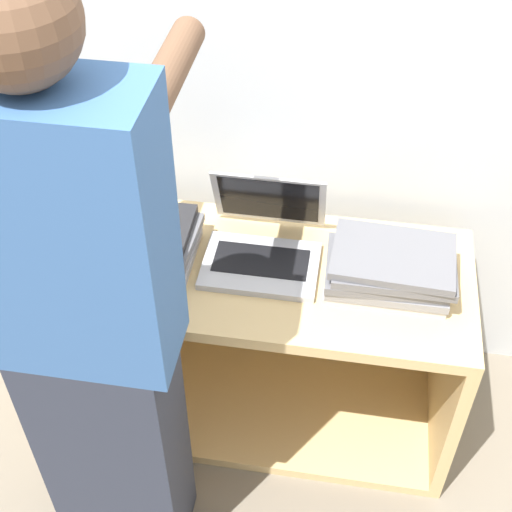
% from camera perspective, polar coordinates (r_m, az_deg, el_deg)
% --- Properties ---
extents(ground_plane, '(12.00, 12.00, 0.00)m').
position_cam_1_polar(ground_plane, '(2.34, -0.75, -16.78)').
color(ground_plane, '#756B5B').
extents(wall_back, '(8.00, 0.05, 2.40)m').
position_cam_1_polar(wall_back, '(1.98, 2.19, 18.45)').
color(wall_back, silver).
rests_on(wall_back, ground_plane).
extents(cart, '(1.19, 0.53, 0.64)m').
position_cam_1_polar(cart, '(2.27, 0.57, -5.67)').
color(cart, tan).
rests_on(cart, ground_plane).
extents(laptop_open, '(0.32, 0.31, 0.23)m').
position_cam_1_polar(laptop_open, '(2.00, 0.60, 1.02)').
color(laptop_open, '#B7B7BC').
rests_on(laptop_open, cart).
extents(laptop_stack_left, '(0.34, 0.24, 0.12)m').
position_cam_1_polar(laptop_stack_left, '(2.02, -9.53, 1.33)').
color(laptop_stack_left, '#B7B7BC').
rests_on(laptop_stack_left, cart).
extents(laptop_stack_right, '(0.34, 0.24, 0.12)m').
position_cam_1_polar(laptop_stack_right, '(1.94, 10.61, -0.97)').
color(laptop_stack_right, '#B7B7BC').
rests_on(laptop_stack_right, cart).
extents(person, '(0.40, 0.53, 1.67)m').
position_cam_1_polar(person, '(1.61, -13.17, -5.97)').
color(person, '#2D3342').
rests_on(person, ground_plane).
extents(inventory_tag, '(0.06, 0.02, 0.01)m').
position_cam_1_polar(inventory_tag, '(1.94, -10.19, 1.61)').
color(inventory_tag, red).
rests_on(inventory_tag, laptop_stack_left).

